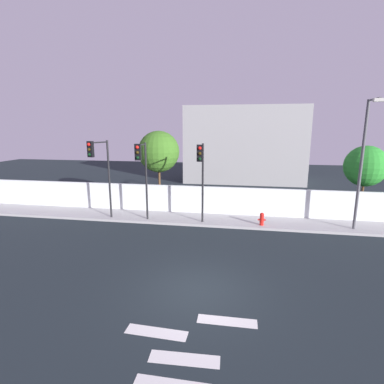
{
  "coord_description": "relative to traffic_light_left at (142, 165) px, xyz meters",
  "views": [
    {
      "loc": [
        1.44,
        -9.59,
        5.71
      ],
      "look_at": [
        -1.36,
        6.5,
        2.2
      ],
      "focal_mm": 27.92,
      "sensor_mm": 36.0,
      "label": 1
    }
  ],
  "objects": [
    {
      "name": "ground_plane",
      "position": [
        4.32,
        -6.74,
        -3.61
      ],
      "size": [
        80.0,
        80.0,
        0.0
      ],
      "primitive_type": "plane",
      "color": "black"
    },
    {
      "name": "sidewalk",
      "position": [
        4.32,
        1.46,
        -3.53
      ],
      "size": [
        36.0,
        2.4,
        0.15
      ],
      "primitive_type": "cube",
      "color": "#A5A5A5",
      "rests_on": "ground"
    },
    {
      "name": "perimeter_wall",
      "position": [
        4.32,
        2.75,
        -2.56
      ],
      "size": [
        36.0,
        0.18,
        1.8
      ],
      "primitive_type": "cube",
      "color": "silver",
      "rests_on": "sidewalk"
    },
    {
      "name": "crosswalk_marking",
      "position": [
        4.56,
        -10.41,
        -3.6
      ],
      "size": [
        3.84,
        4.71,
        0.01
      ],
      "color": "silver",
      "rests_on": "ground"
    },
    {
      "name": "traffic_light_left",
      "position": [
        0.0,
        0.0,
        0.0
      ],
      "size": [
        0.35,
        1.76,
        4.72
      ],
      "color": "black",
      "rests_on": "sidewalk"
    },
    {
      "name": "traffic_light_center",
      "position": [
        3.44,
        0.05,
        -0.02
      ],
      "size": [
        0.34,
        1.66,
        4.7
      ],
      "color": "black",
      "rests_on": "sidewalk"
    },
    {
      "name": "traffic_light_right",
      "position": [
        -2.63,
        0.04,
        0.08
      ],
      "size": [
        0.58,
        1.7,
        4.84
      ],
      "color": "black",
      "rests_on": "sidewalk"
    },
    {
      "name": "street_lamp_curbside",
      "position": [
        12.0,
        0.81,
        0.63
      ],
      "size": [
        0.6,
        1.63,
        7.0
      ],
      "color": "#4C4C51",
      "rests_on": "sidewalk"
    },
    {
      "name": "fire_hydrant",
      "position": [
        6.92,
        0.77,
        -3.06
      ],
      "size": [
        0.44,
        0.26,
        0.75
      ],
      "color": "red",
      "rests_on": "sidewalk"
    },
    {
      "name": "roadside_tree_leftmost",
      "position": [
        -0.13,
        3.95,
        0.47
      ],
      "size": [
        2.88,
        2.88,
        5.53
      ],
      "color": "brown",
      "rests_on": "ground"
    },
    {
      "name": "roadside_tree_midleft",
      "position": [
        13.33,
        3.95,
        -0.25
      ],
      "size": [
        2.57,
        2.57,
        4.65
      ],
      "color": "brown",
      "rests_on": "ground"
    },
    {
      "name": "low_building_distant",
      "position": [
        5.76,
        16.75,
        0.35
      ],
      "size": [
        12.4,
        6.0,
        7.92
      ],
      "primitive_type": "cube",
      "color": "#979797",
      "rests_on": "ground"
    }
  ]
}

